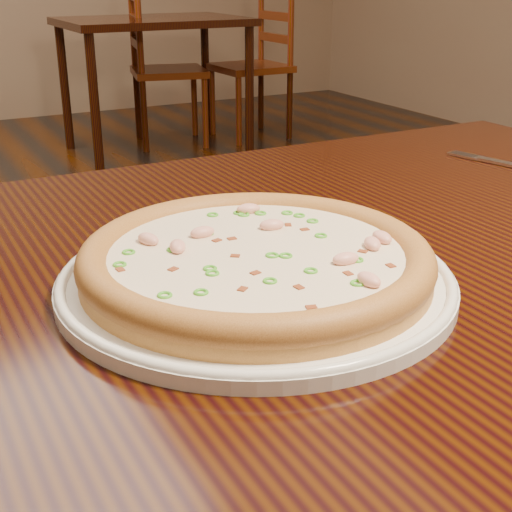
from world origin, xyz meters
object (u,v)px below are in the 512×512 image
pizza (256,259)px  chair_d (258,66)px  hero_table (332,332)px  chair_c (159,71)px  plate (256,278)px  bg_table_right (153,36)px

pizza → chair_d: size_ratio=0.33×
hero_table → chair_c: bearing=71.9°
plate → chair_d: size_ratio=0.37×
pizza → bg_table_right: 3.63m
pizza → plate: bearing=-163.4°
bg_table_right → chair_c: (0.09, 0.16, -0.22)m
chair_d → bg_table_right: bearing=-173.5°
plate → chair_c: size_ratio=0.37×
plate → pizza: size_ratio=1.12×
bg_table_right → chair_c: chair_c is taller
hero_table → plate: plate is taller
bg_table_right → chair_d: 0.75m
bg_table_right → pizza: bearing=-109.2°
hero_table → plate: (-0.12, -0.05, 0.11)m
bg_table_right → chair_d: (0.71, 0.08, -0.22)m
plate → pizza: 0.02m
hero_table → chair_c: (1.16, 3.53, -0.21)m
chair_d → plate: bearing=-118.5°
chair_c → chair_d: 0.63m
hero_table → chair_c: size_ratio=1.26×
bg_table_right → chair_c: bearing=61.4°
chair_c → plate: bearing=-109.6°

